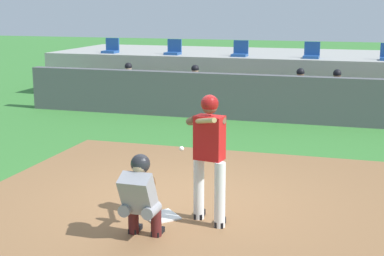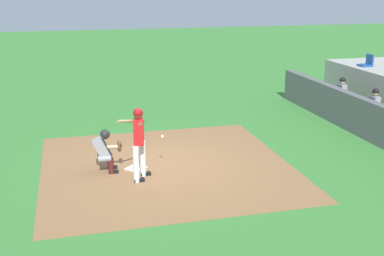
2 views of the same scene
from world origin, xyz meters
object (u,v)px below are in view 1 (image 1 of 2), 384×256
(batter_at_plate, at_px, (209,151))
(stadium_seat_3, at_px, (312,54))
(dugout_player_3, at_px, (336,94))
(stadium_seat_2, at_px, (240,52))
(home_plate, at_px, (161,216))
(dugout_player_1, at_px, (194,87))
(stadium_seat_1, at_px, (173,50))
(catcher_crouched, at_px, (141,193))
(dugout_player_0, at_px, (127,85))
(stadium_seat_0, at_px, (111,49))
(dugout_player_2, at_px, (299,92))

(batter_at_plate, relative_size, stadium_seat_3, 3.76)
(dugout_player_3, xyz_separation_m, stadium_seat_2, (-3.02, 2.03, 0.86))
(home_plate, xyz_separation_m, batter_at_plate, (0.69, 0.00, 1.01))
(home_plate, relative_size, dugout_player_3, 0.34)
(dugout_player_1, distance_m, stadium_seat_2, 2.38)
(home_plate, bearing_deg, dugout_player_3, 76.59)
(stadium_seat_1, bearing_deg, catcher_crouched, -73.44)
(batter_at_plate, distance_m, dugout_player_1, 8.57)
(dugout_player_1, height_order, stadium_seat_1, stadium_seat_1)
(catcher_crouched, relative_size, stadium_seat_2, 3.75)
(home_plate, height_order, batter_at_plate, batter_at_plate)
(batter_at_plate, height_order, stadium_seat_1, stadium_seat_1)
(stadium_seat_2, bearing_deg, dugout_player_0, -145.08)
(catcher_crouched, bearing_deg, dugout_player_3, 77.65)
(home_plate, bearing_deg, dugout_player_0, 116.14)
(stadium_seat_0, height_order, stadium_seat_2, same)
(stadium_seat_3, bearing_deg, dugout_player_3, -67.13)
(home_plate, distance_m, dugout_player_1, 8.40)
(dugout_player_3, height_order, stadium_seat_2, stadium_seat_2)
(home_plate, height_order, stadium_seat_2, stadium_seat_2)
(dugout_player_2, bearing_deg, catcher_crouched, -96.35)
(stadium_seat_0, distance_m, stadium_seat_1, 2.17)
(batter_at_plate, distance_m, stadium_seat_2, 10.34)
(stadium_seat_3, bearing_deg, dugout_player_0, -158.18)
(dugout_player_1, xyz_separation_m, stadium_seat_3, (3.04, 2.03, 0.86))
(dugout_player_3, distance_m, stadium_seat_2, 3.75)
(stadium_seat_1, bearing_deg, stadium_seat_2, 0.00)
(batter_at_plate, bearing_deg, stadium_seat_0, 120.97)
(catcher_crouched, bearing_deg, stadium_seat_2, 95.65)
(dugout_player_0, bearing_deg, dugout_player_2, 0.00)
(catcher_crouched, xyz_separation_m, stadium_seat_2, (-1.08, 10.92, 0.93))
(dugout_player_0, height_order, dugout_player_2, same)
(stadium_seat_0, bearing_deg, stadium_seat_2, 0.00)
(dugout_player_1, relative_size, stadium_seat_2, 2.71)
(dugout_player_2, height_order, stadium_seat_2, stadium_seat_2)
(dugout_player_1, bearing_deg, stadium_seat_0, 149.51)
(dugout_player_3, xyz_separation_m, stadium_seat_1, (-5.19, 2.03, 0.86))
(catcher_crouched, relative_size, dugout_player_2, 1.39)
(dugout_player_1, height_order, dugout_player_3, same)
(dugout_player_2, distance_m, dugout_player_3, 0.96)
(batter_at_plate, relative_size, dugout_player_0, 1.39)
(stadium_seat_2, distance_m, stadium_seat_3, 2.17)
(stadium_seat_1, xyz_separation_m, stadium_seat_2, (2.17, 0.00, 0.00))
(home_plate, distance_m, dugout_player_0, 9.10)
(dugout_player_1, bearing_deg, home_plate, -76.46)
(batter_at_plate, distance_m, catcher_crouched, 1.10)
(dugout_player_3, xyz_separation_m, stadium_seat_3, (-0.86, 2.03, 0.86))
(dugout_player_2, relative_size, stadium_seat_2, 2.71)
(dugout_player_0, relative_size, stadium_seat_0, 2.71)
(dugout_player_3, relative_size, stadium_seat_2, 2.71)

